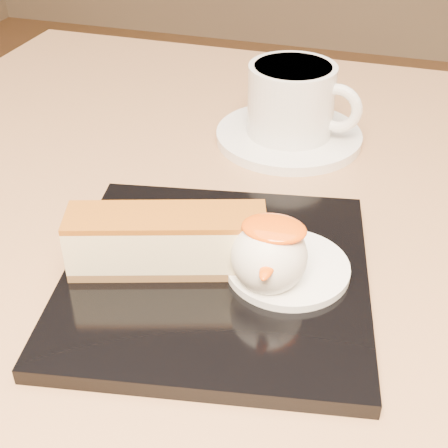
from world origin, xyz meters
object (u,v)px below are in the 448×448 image
(saucer, at_px, (289,136))
(coffee_cup, at_px, (293,99))
(dessert_plate, at_px, (216,277))
(cheesecake, at_px, (167,241))
(table, at_px, (221,341))
(ice_cream_scoop, at_px, (269,256))

(saucer, bearing_deg, coffee_cup, -7.90)
(dessert_plate, bearing_deg, cheesecake, -171.87)
(table, height_order, coffee_cup, coffee_cup)
(cheesecake, relative_size, coffee_cup, 1.25)
(cheesecake, height_order, saucer, cheesecake)
(dessert_plate, distance_m, cheesecake, 0.05)
(dessert_plate, bearing_deg, saucer, 89.49)
(cheesecake, height_order, ice_cream_scoop, ice_cream_scoop)
(ice_cream_scoop, height_order, coffee_cup, coffee_cup)
(dessert_plate, height_order, cheesecake, cheesecake)
(cheesecake, xyz_separation_m, ice_cream_scoop, (0.08, 0.00, 0.00))
(dessert_plate, bearing_deg, table, 105.45)
(dessert_plate, relative_size, coffee_cup, 1.89)
(dessert_plate, xyz_separation_m, saucer, (0.00, 0.24, -0.00))
(saucer, bearing_deg, cheesecake, -98.64)
(cheesecake, xyz_separation_m, saucer, (0.04, 0.24, -0.03))
(coffee_cup, bearing_deg, saucer, -180.00)
(dessert_plate, height_order, saucer, dessert_plate)
(saucer, bearing_deg, table, -100.23)
(ice_cream_scoop, height_order, saucer, ice_cream_scoop)
(ice_cream_scoop, xyz_separation_m, coffee_cup, (-0.04, 0.24, 0.01))
(table, xyz_separation_m, cheesecake, (-0.01, -0.09, 0.19))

